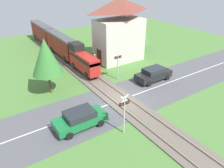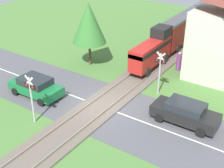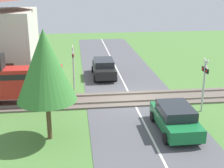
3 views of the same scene
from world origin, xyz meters
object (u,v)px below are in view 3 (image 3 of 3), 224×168
car_far_side (104,68)px  crossing_signal_east_approach (73,62)px  station_building (11,31)px  pedestrian_by_station (9,84)px  car_near_crossing (175,118)px  crossing_signal_west_approach (204,78)px

car_far_side → crossing_signal_east_approach: (-3.18, 2.55, 1.37)m
station_building → pedestrian_by_station: bearing=-176.9°
car_near_crossing → pedestrian_by_station: bearing=54.8°
crossing_signal_east_approach → station_building: 6.37m
car_near_crossing → crossing_signal_east_approach: crossing_signal_east_approach is taller
crossing_signal_west_approach → pedestrian_by_station: (4.68, 12.66, -1.39)m
car_near_crossing → station_building: (11.12, 10.33, 3.27)m
crossing_signal_west_approach → car_near_crossing: bearing=134.0°
crossing_signal_west_approach → crossing_signal_east_approach: 9.44m
car_near_crossing → pedestrian_by_station: 12.38m
car_near_crossing → pedestrian_by_station: pedestrian_by_station is taller
car_near_crossing → crossing_signal_east_approach: size_ratio=1.23×
crossing_signal_west_approach → pedestrian_by_station: crossing_signal_west_approach is taller
car_far_side → car_near_crossing: bearing=-164.9°
car_far_side → crossing_signal_east_approach: 4.30m
car_near_crossing → crossing_signal_west_approach: 3.80m
crossing_signal_west_approach → car_far_side: bearing=33.4°
car_near_crossing → pedestrian_by_station: size_ratio=2.43×
car_far_side → crossing_signal_west_approach: size_ratio=1.27×
car_near_crossing → crossing_signal_east_approach: 9.37m
car_near_crossing → car_far_side: bearing=15.1°
crossing_signal_west_approach → station_building: (8.66, 12.88, 1.88)m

